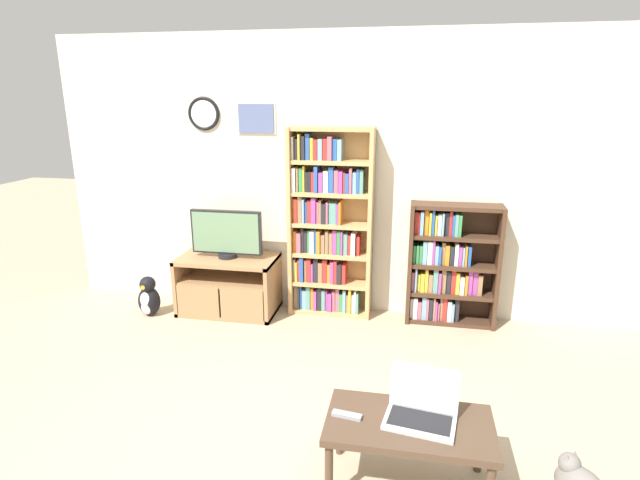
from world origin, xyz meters
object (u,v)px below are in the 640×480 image
bookshelf_short (447,266)px  laptop (422,407)px  tv_stand (228,284)px  bookshelf_tall (327,227)px  television (226,234)px  remote_near_laptop (347,415)px  penguin_figurine (149,298)px  coffee_table (409,430)px

bookshelf_short → laptop: (-0.24, -2.11, -0.07)m
tv_stand → bookshelf_tall: size_ratio=0.52×
tv_stand → television: size_ratio=1.36×
bookshelf_tall → remote_near_laptop: size_ratio=10.79×
tv_stand → remote_near_laptop: bearing=-54.6°
laptop → remote_near_laptop: laptop is taller
tv_stand → bookshelf_short: bookshelf_short is taller
tv_stand → bookshelf_tall: 1.12m
bookshelf_tall → penguin_figurine: bookshelf_tall is taller
tv_stand → laptop: size_ratio=2.32×
television → penguin_figurine: (-0.73, -0.24, -0.61)m
coffee_table → penguin_figurine: (-2.48, 1.76, -0.17)m
bookshelf_short → remote_near_laptop: size_ratio=6.81×
tv_stand → coffee_table: 2.65m
television → penguin_figurine: 0.98m
bookshelf_tall → bookshelf_short: bookshelf_tall is taller
bookshelf_tall → penguin_figurine: 1.84m
television → bookshelf_tall: 0.95m
bookshelf_tall → laptop: bookshelf_tall is taller
penguin_figurine → tv_stand: bearing=17.6°
coffee_table → penguin_figurine: bearing=144.6°
television → remote_near_laptop: 2.50m
television → bookshelf_tall: size_ratio=0.38×
tv_stand → bookshelf_tall: bearing=10.4°
coffee_table → penguin_figurine: coffee_table is taller
tv_stand → penguin_figurine: 0.76m
bookshelf_short → laptop: bearing=-96.4°
tv_stand → laptop: (1.81, -1.94, 0.19)m
bookshelf_tall → remote_near_laptop: bookshelf_tall is taller
tv_stand → laptop: bearing=-47.0°
laptop → television: bearing=141.7°
television → coffee_table: television is taller
coffee_table → remote_near_laptop: remote_near_laptop is taller
bookshelf_short → remote_near_laptop: (-0.63, -2.18, -0.13)m
bookshelf_tall → coffee_table: size_ratio=2.03×
bookshelf_short → coffee_table: (-0.30, -2.16, -0.19)m
television → penguin_figurine: television is taller
tv_stand → remote_near_laptop: size_ratio=5.65×
tv_stand → coffee_table: (1.75, -1.99, 0.07)m
tv_stand → television: bearing=62.8°
penguin_figurine → bookshelf_short: bearing=8.1°
television → bookshelf_short: bearing=4.3°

